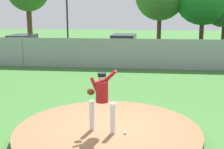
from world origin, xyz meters
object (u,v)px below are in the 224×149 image
pitcher_youth (102,96)px  traffic_light_near (67,8)px  baseball (125,133)px  parked_car_white (23,46)px  parked_car_teal (124,47)px  traffic_cone_orange (193,57)px

pitcher_youth → traffic_light_near: size_ratio=0.31×
baseball → traffic_light_near: 20.31m
parked_car_white → traffic_light_near: size_ratio=0.84×
parked_car_white → traffic_light_near: traffic_light_near is taller
parked_car_teal → traffic_light_near: 7.43m
pitcher_youth → traffic_light_near: bearing=107.2°
pitcher_youth → parked_car_white: (-8.21, 14.58, -0.49)m
traffic_cone_orange → baseball: bearing=-105.4°
baseball → traffic_light_near: bearing=108.8°
baseball → traffic_light_near: (-6.46, 18.97, 3.31)m
parked_car_white → traffic_cone_orange: size_ratio=8.16×
parked_car_teal → traffic_cone_orange: parked_car_teal is taller
parked_car_white → traffic_cone_orange: 12.64m
parked_car_teal → traffic_light_near: traffic_light_near is taller
pitcher_youth → baseball: pitcher_youth is taller
pitcher_youth → traffic_cone_orange: 14.23m
parked_car_white → parked_car_teal: bearing=-0.2°
traffic_light_near → pitcher_youth: bearing=-72.8°
baseball → parked_car_white: size_ratio=0.02×
parked_car_white → traffic_light_near: bearing=61.1°
baseball → parked_car_white: 17.14m
traffic_cone_orange → parked_car_white: bearing=175.1°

